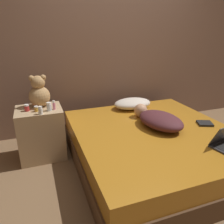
{
  "coord_description": "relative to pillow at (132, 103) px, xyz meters",
  "views": [
    {
      "loc": [
        -1.21,
        -1.93,
        1.47
      ],
      "look_at": [
        -0.42,
        0.24,
        0.61
      ],
      "focal_mm": 35.0,
      "sensor_mm": 36.0,
      "label": 1
    }
  ],
  "objects": [
    {
      "name": "ground_plane",
      "position": [
        -0.07,
        -0.73,
        -0.5
      ],
      "size": [
        12.0,
        12.0,
        0.0
      ],
      "primitive_type": "plane",
      "color": "brown"
    },
    {
      "name": "wall_back",
      "position": [
        -0.07,
        0.5,
        0.8
      ],
      "size": [
        8.0,
        0.06,
        2.6
      ],
      "color": "#846656",
      "rests_on": "ground_plane"
    },
    {
      "name": "bed",
      "position": [
        -0.07,
        -0.73,
        -0.29
      ],
      "size": [
        1.76,
        1.91,
        0.43
      ],
      "color": "#4C331E",
      "rests_on": "ground_plane"
    },
    {
      "name": "nightstand",
      "position": [
        -1.27,
        -0.13,
        -0.19
      ],
      "size": [
        0.52,
        0.46,
        0.62
      ],
      "color": "tan",
      "rests_on": "ground_plane"
    },
    {
      "name": "pillow",
      "position": [
        0.0,
        0.0,
        0.0
      ],
      "size": [
        0.54,
        0.35,
        0.14
      ],
      "color": "beige",
      "rests_on": "bed"
    },
    {
      "name": "person_lying",
      "position": [
        0.02,
        -0.65,
        0.01
      ],
      "size": [
        0.5,
        0.78,
        0.17
      ],
      "rotation": [
        0.0,
        0.0,
        0.19
      ],
      "color": "#4C2328",
      "rests_on": "bed"
    },
    {
      "name": "teddy_bear",
      "position": [
        -1.24,
        -0.05,
        0.29
      ],
      "size": [
        0.25,
        0.25,
        0.38
      ],
      "color": "tan",
      "rests_on": "nightstand"
    },
    {
      "name": "bottle_pink",
      "position": [
        -1.1,
        -0.23,
        0.17
      ],
      "size": [
        0.03,
        0.03,
        0.11
      ],
      "color": "pink",
      "rests_on": "nightstand"
    },
    {
      "name": "bottle_clear",
      "position": [
        -1.15,
        -0.24,
        0.17
      ],
      "size": [
        0.05,
        0.05,
        0.1
      ],
      "color": "silver",
      "rests_on": "nightstand"
    },
    {
      "name": "bottle_red",
      "position": [
        -1.39,
        -0.17,
        0.16
      ],
      "size": [
        0.05,
        0.05,
        0.08
      ],
      "color": "#B72D2D",
      "rests_on": "nightstand"
    },
    {
      "name": "bottle_white",
      "position": [
        -1.25,
        -0.33,
        0.17
      ],
      "size": [
        0.05,
        0.05,
        0.09
      ],
      "color": "white",
      "rests_on": "nightstand"
    },
    {
      "name": "bottle_amber",
      "position": [
        -1.29,
        -0.22,
        0.15
      ],
      "size": [
        0.05,
        0.05,
        0.06
      ],
      "color": "gold",
      "rests_on": "nightstand"
    },
    {
      "name": "book",
      "position": [
        0.57,
        -0.81,
        -0.06
      ],
      "size": [
        0.21,
        0.2,
        0.02
      ],
      "rotation": [
        0.0,
        0.0,
        -0.4
      ],
      "color": "black",
      "rests_on": "bed"
    }
  ]
}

